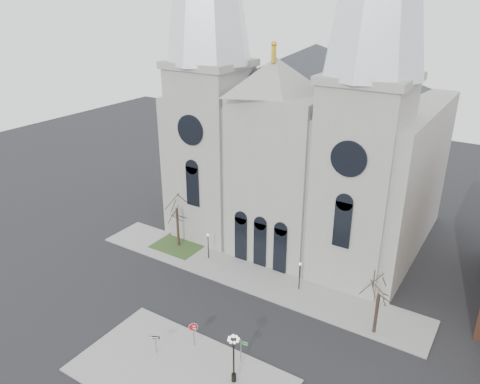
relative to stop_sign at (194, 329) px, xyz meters
The scene contains 13 objects.
ground 3.04m from the stop_sign, 140.59° to the left, with size 160.00×160.00×0.00m, color black.
sidewalk_near 4.11m from the stop_sign, 71.55° to the right, with size 18.00×10.00×0.14m, color gray.
sidewalk_far 12.77m from the stop_sign, 98.35° to the left, with size 40.00×6.00×0.14m, color gray.
grass_patch 18.72m from the stop_sign, 133.54° to the left, with size 6.00×5.00×0.18m, color #304B20.
cathedral 29.53m from the stop_sign, 94.31° to the left, with size 33.00×26.66×54.00m.
tree_left 18.99m from the stop_sign, 133.54° to the left, with size 3.20×3.20×7.50m.
tree_right 17.04m from the stop_sign, 38.60° to the left, with size 3.20×3.20×6.00m.
ped_lamp_left 15.19m from the stop_sign, 121.06° to the left, with size 0.32×0.32×3.26m.
ped_lamp_right 13.67m from the stop_sign, 72.25° to the left, with size 0.32×0.32×3.26m.
stop_sign is the anchor object (origin of this frame).
globe_lamp 5.73m from the stop_sign, 17.17° to the right, with size 1.04×1.04×4.74m.
one_way_sign 3.43m from the stop_sign, 131.24° to the right, with size 0.77×0.39×1.90m.
street_name_sign 4.77m from the stop_sign, ahead, with size 0.74×0.19×2.32m.
Camera 1 is at (23.29, -27.60, 29.40)m, focal length 35.00 mm.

